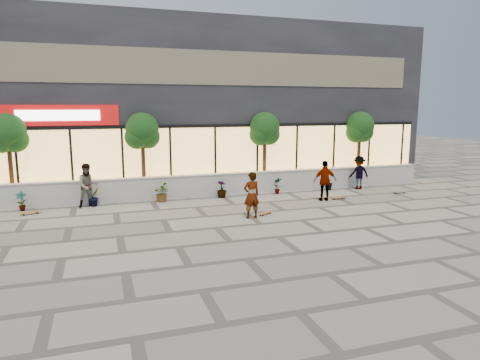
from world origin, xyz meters
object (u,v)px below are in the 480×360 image
object	(u,v)px
tree_mideast	(265,131)
skateboard_center	(265,213)
skateboard_left	(30,212)
skater_center	(251,195)
tree_west	(8,135)
tree_east	(360,129)
skater_right_far	(359,173)
skater_left	(88,186)
skater_right_near	(325,181)
tree_midwest	(142,133)
skateboard_right_far	(400,192)
skateboard_right_near	(339,197)

from	to	relation	value
tree_mideast	skateboard_center	world-z (taller)	tree_mideast
skateboard_left	skater_center	bearing A→B (deg)	-40.81
tree_west	tree_east	bearing A→B (deg)	0.00
skater_right_far	skateboard_center	bearing A→B (deg)	31.23
skater_center	skater_left	world-z (taller)	skater_left
skater_center	skater_right_near	bearing A→B (deg)	-161.25
skater_left	skateboard_left	bearing A→B (deg)	-179.56
tree_west	skater_left	bearing A→B (deg)	-24.46
skater_right_near	tree_midwest	bearing A→B (deg)	-15.45
skater_right_far	skateboard_right_far	distance (m)	2.20
skater_left	skateboard_right_near	xyz separation A→B (m)	(10.80, -1.87, -0.84)
tree_east	skateboard_right_near	xyz separation A→B (m)	(-3.13, -3.27, -2.91)
tree_midwest	skateboard_center	bearing A→B (deg)	-49.45
tree_east	skateboard_right_far	bearing A→B (deg)	-82.42
tree_east	skater_right_near	distance (m)	5.54
tree_west	skateboard_right_near	distance (m)	14.55
skater_center	tree_mideast	bearing A→B (deg)	-121.27
skater_center	skater_left	bearing A→B (deg)	-37.80
tree_mideast	skater_right_far	xyz separation A→B (m)	(4.63, -1.40, -2.14)
tree_mideast	skater_center	xyz separation A→B (m)	(-2.53, -5.17, -2.10)
skater_right_near	skater_right_far	world-z (taller)	skater_right_near
tree_west	tree_midwest	size ratio (longest dim) A/B	1.00
tree_west	tree_midwest	bearing A→B (deg)	0.00
tree_midwest	tree_east	distance (m)	11.50
skateboard_center	skateboard_left	world-z (taller)	skateboard_left
skateboard_right_far	skateboard_left	bearing A→B (deg)	-173.67
skateboard_left	tree_mideast	bearing A→B (deg)	-8.63
tree_west	tree_mideast	world-z (taller)	same
tree_mideast	skateboard_right_near	world-z (taller)	tree_mideast
tree_west	skater_right_near	distance (m)	13.68
skateboard_left	tree_east	bearing A→B (deg)	-12.20
tree_midwest	skateboard_center	xyz separation A→B (m)	(4.16, -4.86, -2.91)
skater_left	tree_east	bearing A→B (deg)	-8.72
tree_midwest	skateboard_left	xyz separation A→B (m)	(-4.60, -1.98, -2.90)
tree_mideast	tree_east	distance (m)	5.50
skater_left	skateboard_right_far	bearing A→B (deg)	-20.91
skater_right_near	skateboard_right_far	bearing A→B (deg)	-167.52
skateboard_right_near	skateboard_right_far	xyz separation A→B (m)	(3.53, 0.25, -0.01)
tree_east	skater_center	xyz separation A→B (m)	(-8.03, -5.17, -2.10)
tree_mideast	skater_right_near	distance (m)	4.25
tree_west	tree_east	world-z (taller)	same
skater_left	skateboard_right_near	size ratio (longest dim) A/B	2.30
skateboard_right_far	tree_midwest	bearing A→B (deg)	175.70
tree_midwest	tree_mideast	distance (m)	6.00
skater_right_far	skateboard_left	world-z (taller)	skater_right_far
skater_right_near	skateboard_right_near	distance (m)	1.13
skateboard_center	skateboard_right_near	bearing A→B (deg)	-8.06
tree_west	skateboard_right_far	xyz separation A→B (m)	(17.40, -3.02, -2.91)
tree_mideast	skater_center	bearing A→B (deg)	-116.11
skater_left	skater_right_near	size ratio (longest dim) A/B	1.02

